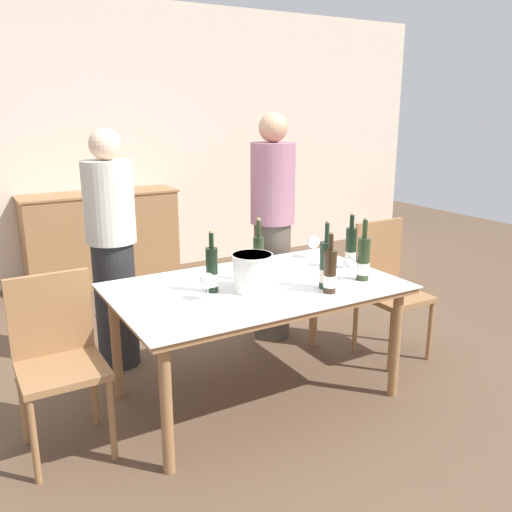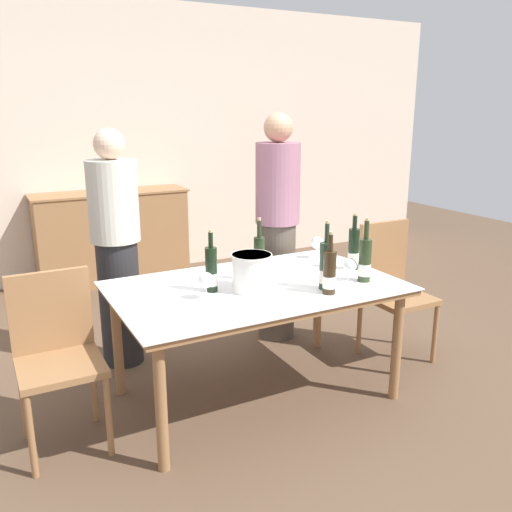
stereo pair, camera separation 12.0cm
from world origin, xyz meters
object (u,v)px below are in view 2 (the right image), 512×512
at_px(wine_glass_0, 350,266).
at_px(wine_bottle_5, 365,261).
at_px(wine_bottle_3, 259,260).
at_px(wine_glass_2, 259,253).
at_px(ice_bucket, 252,271).
at_px(wine_glass_1, 206,281).
at_px(dining_table, 256,296).
at_px(wine_glass_3, 317,243).
at_px(wine_bottle_2, 326,267).
at_px(chair_left_end, 57,347).
at_px(sideboard_cabinet, 113,237).
at_px(wine_bottle_0, 329,273).
at_px(person_guest_left, 277,229).
at_px(wine_bottle_1, 211,270).
at_px(wine_bottle_4, 354,250).
at_px(chair_right_end, 391,282).
at_px(person_host, 117,251).

bearing_deg(wine_glass_0, wine_bottle_5, -30.83).
height_order(wine_bottle_3, wine_glass_2, wine_bottle_3).
distance_m(ice_bucket, wine_glass_1, 0.29).
xyz_separation_m(dining_table, wine_glass_3, (0.65, 0.33, 0.17)).
bearing_deg(wine_glass_0, wine_glass_2, 120.29).
distance_m(wine_glass_0, wine_glass_3, 0.53).
bearing_deg(wine_glass_2, dining_table, -120.89).
height_order(wine_bottle_2, wine_glass_1, wine_bottle_2).
bearing_deg(chair_left_end, wine_bottle_2, -12.70).
distance_m(wine_bottle_3, wine_glass_3, 0.65).
distance_m(ice_bucket, wine_glass_2, 0.52).
xyz_separation_m(sideboard_cabinet, wine_bottle_0, (0.50, -3.07, 0.38)).
relative_size(ice_bucket, person_guest_left, 0.14).
xyz_separation_m(wine_bottle_1, wine_bottle_3, (0.33, 0.05, 0.01)).
bearing_deg(ice_bucket, wine_bottle_2, -24.09).
relative_size(wine_bottle_4, wine_glass_3, 2.38).
distance_m(chair_right_end, person_guest_left, 0.92).
bearing_deg(wine_glass_1, person_guest_left, 41.82).
bearing_deg(wine_bottle_3, wine_bottle_5, -28.96).
bearing_deg(wine_bottle_2, chair_left_end, 167.30).
xyz_separation_m(chair_right_end, person_host, (-1.74, 0.78, 0.26)).
height_order(wine_glass_1, chair_left_end, chair_left_end).
height_order(ice_bucket, person_host, person_host).
height_order(wine_bottle_4, chair_right_end, wine_bottle_4).
bearing_deg(wine_bottle_0, wine_bottle_5, 15.25).
bearing_deg(sideboard_cabinet, wine_bottle_0, -80.72).
bearing_deg(wine_bottle_3, wine_glass_2, 61.53).
relative_size(wine_bottle_2, wine_bottle_5, 1.04).
xyz_separation_m(sideboard_cabinet, person_host, (-0.40, -1.88, 0.35)).
xyz_separation_m(wine_bottle_1, wine_bottle_4, (0.99, -0.03, 0.00)).
xyz_separation_m(sideboard_cabinet, dining_table, (0.21, -2.75, 0.20)).
bearing_deg(wine_bottle_5, sideboard_cabinet, 105.39).
relative_size(wine_glass_1, person_guest_left, 0.09).
height_order(sideboard_cabinet, wine_bottle_0, wine_bottle_0).
xyz_separation_m(wine_glass_0, person_guest_left, (0.04, 0.94, 0.04)).
height_order(dining_table, wine_bottle_5, wine_bottle_5).
relative_size(wine_bottle_0, wine_bottle_1, 0.99).
bearing_deg(ice_bucket, chair_left_end, 171.80).
xyz_separation_m(wine_bottle_2, person_guest_left, (0.25, 0.99, 0.00)).
relative_size(wine_bottle_3, wine_bottle_4, 1.05).
bearing_deg(wine_bottle_4, wine_glass_2, 143.46).
bearing_deg(wine_glass_1, wine_bottle_3, 20.63).
bearing_deg(person_host, wine_glass_0, -42.60).
relative_size(wine_glass_1, wine_glass_3, 0.98).
height_order(wine_bottle_0, wine_glass_3, wine_bottle_0).
bearing_deg(wine_glass_2, wine_glass_0, -59.71).
xyz_separation_m(dining_table, person_host, (-0.61, 0.87, 0.15)).
bearing_deg(ice_bucket, sideboard_cabinet, 92.84).
distance_m(wine_bottle_2, wine_bottle_5, 0.29).
relative_size(ice_bucket, wine_glass_0, 1.68).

